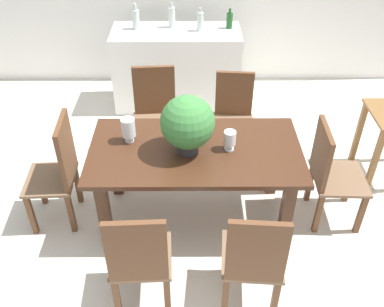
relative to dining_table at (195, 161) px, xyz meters
name	(u,v)px	position (x,y,z in m)	size (l,w,h in m)	color
ground_plane	(195,206)	(0.00, 0.11, -0.63)	(7.04, 7.04, 0.00)	silver
dining_table	(195,161)	(0.00, 0.00, 0.00)	(1.72, 0.92, 0.76)	#422616
chair_head_end	(60,168)	(-1.13, 0.01, -0.08)	(0.43, 0.47, 1.02)	brown
chair_foot_end	(330,170)	(1.13, 0.00, -0.11)	(0.45, 0.49, 0.94)	brown
chair_near_right	(254,259)	(0.38, -0.93, -0.10)	(0.45, 0.47, 0.98)	brown
chair_far_right	(233,114)	(0.40, 0.92, -0.12)	(0.44, 0.44, 0.93)	brown
chair_far_left	(155,111)	(-0.39, 0.94, -0.10)	(0.48, 0.50, 0.98)	brown
chair_near_left	(139,259)	(-0.38, -0.93, -0.10)	(0.44, 0.44, 0.98)	brown
flower_centerpiece	(187,123)	(-0.06, -0.02, 0.39)	(0.42, 0.42, 0.49)	#333338
crystal_vase_left	(128,128)	(-0.54, 0.12, 0.25)	(0.11, 0.11, 0.21)	silver
crystal_vase_center_near	(230,139)	(0.27, -0.01, 0.23)	(0.10, 0.10, 0.17)	silver
wine_glass	(173,119)	(-0.19, 0.29, 0.22)	(0.07, 0.07, 0.14)	silver
kitchen_counter	(177,69)	(-0.20, 2.02, -0.16)	(1.50, 0.62, 0.95)	white
wine_bottle_dark	(172,17)	(-0.25, 2.13, 0.44)	(0.08, 0.08, 0.30)	#B2BFB7
wine_bottle_clear	(200,21)	(0.08, 2.02, 0.43)	(0.07, 0.07, 0.26)	#B2BFB7
wine_bottle_tall	(229,20)	(0.42, 2.10, 0.41)	(0.07, 0.07, 0.23)	#194C1E
wine_bottle_amber	(136,19)	(-0.66, 2.08, 0.44)	(0.08, 0.08, 0.30)	#B2BFB7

